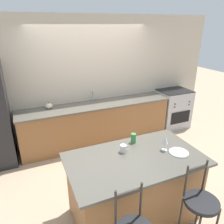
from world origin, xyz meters
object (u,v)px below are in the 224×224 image
bar_stool_far (199,209)px  dinner_plate (179,152)px  coffee_mug (123,148)px  oven_range (173,109)px  tumbler_cup (133,138)px  wine_glass (165,140)px  pumpkin_decoration (49,106)px

bar_stool_far → dinner_plate: size_ratio=4.45×
bar_stool_far → dinner_plate: (0.15, 0.60, 0.35)m
coffee_mug → oven_range: bearing=39.3°
dinner_plate → oven_range: bearing=52.7°
tumbler_cup → wine_glass: bearing=-50.5°
oven_range → tumbler_cup: 2.85m
coffee_mug → tumbler_cup: 0.29m
coffee_mug → tumbler_cup: bearing=34.5°
coffee_mug → pumpkin_decoration: 2.19m
coffee_mug → tumbler_cup: size_ratio=0.86×
dinner_plate → tumbler_cup: 0.64m
oven_range → bar_stool_far: (-1.89, -2.87, 0.11)m
coffee_mug → bar_stool_far: bearing=-61.1°
dinner_plate → coffee_mug: size_ratio=2.12×
bar_stool_far → pumpkin_decoration: size_ratio=8.02×
dinner_plate → pumpkin_decoration: bearing=118.5°
tumbler_cup → pumpkin_decoration: tumbler_cup is taller
wine_glass → coffee_mug: (-0.52, 0.18, -0.10)m
wine_glass → tumbler_cup: 0.46m
oven_range → pumpkin_decoration: (-3.04, 0.13, 0.48)m
wine_glass → bar_stool_far: bearing=-91.6°
coffee_mug → dinner_plate: bearing=-25.4°
dinner_plate → wine_glass: (-0.13, 0.13, 0.15)m
oven_range → coffee_mug: size_ratio=8.11×
wine_glass → coffee_mug: size_ratio=1.84×
oven_range → tumbler_cup: bearing=-140.2°
dinner_plate → coffee_mug: (-0.66, 0.31, 0.04)m
bar_stool_far → dinner_plate: bearing=75.5°
tumbler_cup → pumpkin_decoration: size_ratio=0.99×
dinner_plate → tumbler_cup: bearing=131.2°
pumpkin_decoration → dinner_plate: bearing=-61.5°
coffee_mug → tumbler_cup: (0.24, 0.16, 0.02)m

